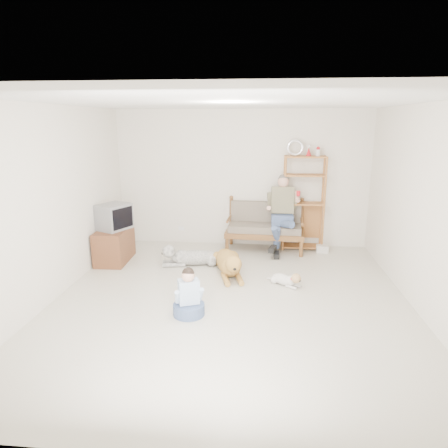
# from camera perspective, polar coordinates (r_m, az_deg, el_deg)

# --- Properties ---
(floor) EXTENTS (5.50, 5.50, 0.00)m
(floor) POSITION_cam_1_polar(r_m,az_deg,el_deg) (5.74, 0.93, -10.96)
(floor) COLOR silver
(floor) RESTS_ON ground
(ceiling) EXTENTS (5.50, 5.50, 0.00)m
(ceiling) POSITION_cam_1_polar(r_m,az_deg,el_deg) (5.19, 1.06, 17.06)
(ceiling) COLOR white
(ceiling) RESTS_ON ground
(wall_back) EXTENTS (5.00, 0.00, 5.00)m
(wall_back) POSITION_cam_1_polar(r_m,az_deg,el_deg) (8.01, 2.54, 6.45)
(wall_back) COLOR beige
(wall_back) RESTS_ON ground
(wall_front) EXTENTS (5.00, 0.00, 5.00)m
(wall_front) POSITION_cam_1_polar(r_m,az_deg,el_deg) (2.70, -3.67, -9.99)
(wall_front) COLOR beige
(wall_front) RESTS_ON ground
(wall_left) EXTENTS (0.00, 5.50, 5.50)m
(wall_left) POSITION_cam_1_polar(r_m,az_deg,el_deg) (6.03, -23.44, 2.61)
(wall_left) COLOR beige
(wall_left) RESTS_ON ground
(wall_right) EXTENTS (0.00, 5.50, 5.50)m
(wall_right) POSITION_cam_1_polar(r_m,az_deg,el_deg) (5.69, 26.97, 1.58)
(wall_right) COLOR beige
(wall_right) RESTS_ON ground
(loveseat) EXTENTS (1.54, 0.78, 0.95)m
(loveseat) POSITION_cam_1_polar(r_m,az_deg,el_deg) (7.86, 5.85, -0.20)
(loveseat) COLOR brown
(loveseat) RESTS_ON ground
(man) EXTENTS (0.56, 0.81, 1.31)m
(man) POSITION_cam_1_polar(r_m,az_deg,el_deg) (7.62, 8.16, 0.79)
(man) COLOR #43547B
(man) RESTS_ON loveseat
(etagere) EXTENTS (0.82, 0.36, 2.14)m
(etagere) POSITION_cam_1_polar(r_m,az_deg,el_deg) (7.91, 11.27, 3.08)
(etagere) COLOR #A96F35
(etagere) RESTS_ON ground
(book_stack) EXTENTS (0.23, 0.18, 0.14)m
(book_stack) POSITION_cam_1_polar(r_m,az_deg,el_deg) (7.96, 13.86, -3.48)
(book_stack) COLOR silver
(book_stack) RESTS_ON ground
(tv_stand) EXTENTS (0.52, 0.91, 0.60)m
(tv_stand) POSITION_cam_1_polar(r_m,az_deg,el_deg) (7.47, -15.43, -2.92)
(tv_stand) COLOR brown
(tv_stand) RESTS_ON ground
(crt_tv) EXTENTS (0.63, 0.68, 0.45)m
(crt_tv) POSITION_cam_1_polar(r_m,az_deg,el_deg) (7.33, -15.44, 1.02)
(crt_tv) COLOR slate
(crt_tv) RESTS_ON tv_stand
(wall_outlet) EXTENTS (0.12, 0.02, 0.08)m
(wall_outlet) POSITION_cam_1_polar(r_m,az_deg,el_deg) (8.36, -6.13, -0.63)
(wall_outlet) COLOR silver
(wall_outlet) RESTS_ON ground
(golden_retriever) EXTENTS (0.61, 1.46, 0.46)m
(golden_retriever) POSITION_cam_1_polar(r_m,az_deg,el_deg) (6.66, 0.70, -5.56)
(golden_retriever) COLOR #B1823D
(golden_retriever) RESTS_ON ground
(shaggy_dog) EXTENTS (1.26, 0.47, 0.38)m
(shaggy_dog) POSITION_cam_1_polar(r_m,az_deg,el_deg) (7.07, -4.87, -4.67)
(shaggy_dog) COLOR white
(shaggy_dog) RESTS_ON ground
(terrier) EXTENTS (0.54, 0.44, 0.24)m
(terrier) POSITION_cam_1_polar(r_m,az_deg,el_deg) (6.28, 9.01, -7.84)
(terrier) COLOR silver
(terrier) RESTS_ON ground
(child) EXTENTS (0.41, 0.41, 0.65)m
(child) POSITION_cam_1_polar(r_m,az_deg,el_deg) (5.30, -5.06, -10.48)
(child) COLOR #43547B
(child) RESTS_ON ground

